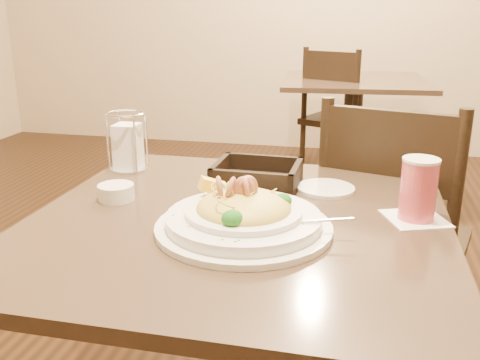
% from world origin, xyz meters
% --- Properties ---
extents(main_table, '(0.90, 0.90, 0.73)m').
position_xyz_m(main_table, '(0.00, 0.00, 0.50)').
color(main_table, black).
rests_on(main_table, ground).
extents(background_table, '(0.97, 0.97, 0.73)m').
position_xyz_m(background_table, '(0.20, 2.47, 0.50)').
color(background_table, black).
rests_on(background_table, ground).
extents(dining_chair_near, '(0.52, 0.52, 0.93)m').
position_xyz_m(dining_chair_near, '(0.36, 0.52, 0.50)').
color(dining_chair_near, black).
rests_on(dining_chair_near, ground).
extents(dining_chair_far, '(0.55, 0.55, 0.93)m').
position_xyz_m(dining_chair_far, '(0.10, 2.48, 0.50)').
color(dining_chair_far, black).
rests_on(dining_chair_far, ground).
extents(pasta_bowl, '(0.40, 0.36, 0.12)m').
position_xyz_m(pasta_bowl, '(0.03, -0.07, 0.77)').
color(pasta_bowl, white).
rests_on(pasta_bowl, main_table).
extents(drink_glass, '(0.16, 0.16, 0.14)m').
position_xyz_m(drink_glass, '(0.38, 0.08, 0.80)').
color(drink_glass, white).
rests_on(drink_glass, main_table).
extents(bread_basket, '(0.22, 0.18, 0.06)m').
position_xyz_m(bread_basket, '(-0.00, 0.23, 0.75)').
color(bread_basket, black).
rests_on(bread_basket, main_table).
extents(napkin_caddy, '(0.10, 0.10, 0.16)m').
position_xyz_m(napkin_caddy, '(-0.38, 0.29, 0.80)').
color(napkin_caddy, silver).
rests_on(napkin_caddy, main_table).
extents(side_plate, '(0.18, 0.18, 0.01)m').
position_xyz_m(side_plate, '(0.17, 0.23, 0.74)').
color(side_plate, white).
rests_on(side_plate, main_table).
extents(butter_ramekin, '(0.11, 0.11, 0.04)m').
position_xyz_m(butter_ramekin, '(-0.31, 0.05, 0.75)').
color(butter_ramekin, white).
rests_on(butter_ramekin, main_table).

